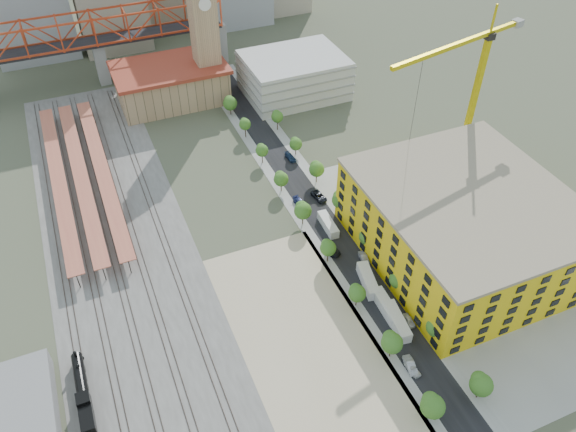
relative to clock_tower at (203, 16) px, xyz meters
name	(u,v)px	position (x,y,z in m)	size (l,w,h in m)	color
ground	(273,247)	(-8.00, -79.99, -28.70)	(400.00, 400.00, 0.00)	#474C38
ballast_strip	(118,241)	(-44.00, -62.49, -28.67)	(36.00, 165.00, 0.06)	#605E59
dirt_lot	(310,347)	(-12.00, -111.49, -28.67)	(28.00, 67.00, 0.06)	tan
street_asphalt	(306,197)	(8.00, -64.99, -28.67)	(12.00, 170.00, 0.06)	black
sidewalk_west	(288,202)	(2.50, -64.99, -28.68)	(3.00, 170.00, 0.04)	gray
sidewalk_east	(324,192)	(13.50, -64.99, -28.68)	(3.00, 170.00, 0.04)	gray
construction_pad	(467,249)	(37.00, -99.99, -28.67)	(50.00, 90.00, 0.06)	gray
rail_tracks	(111,242)	(-45.80, -62.49, -28.55)	(26.56, 160.00, 0.18)	#382B23
platform_canopies	(80,174)	(-49.00, -34.99, -24.70)	(16.00, 80.00, 4.12)	#BE6749
station_hall	(171,83)	(-13.00, 2.01, -22.03)	(38.00, 24.00, 13.10)	tan
clock_tower	(203,16)	(0.00, 0.00, 0.00)	(12.00, 12.00, 52.00)	tan
parking_garage	(294,75)	(28.00, -9.99, -21.70)	(34.00, 26.00, 14.00)	silver
truss_bridge	(94,33)	(-33.00, 25.01, -9.83)	(94.00, 9.60, 25.60)	gray
construction_building	(465,225)	(34.00, -99.99, -19.29)	(44.60, 50.60, 18.80)	gold
street_trees	(321,219)	(8.00, -74.99, -28.70)	(15.40, 124.40, 8.00)	#2D681F
distant_hills	(197,67)	(37.28, 180.01, -108.23)	(647.00, 264.00, 227.00)	#4C6B59
locomotive	(82,390)	(-58.00, -104.34, -26.86)	(2.55, 19.67, 4.92)	black
tower_crane	(472,78)	(52.58, -70.49, 1.54)	(45.12, 11.69, 49.00)	gold
site_trailer_a	(397,321)	(8.00, -113.61, -27.29)	(2.71, 10.30, 2.82)	silver
site_trailer_b	(386,306)	(8.00, -108.92, -27.35)	(2.59, 9.84, 2.69)	silver
site_trailer_c	(368,281)	(8.00, -100.54, -27.30)	(2.69, 10.22, 2.80)	silver
site_trailer_d	(328,224)	(8.00, -79.07, -27.44)	(2.42, 9.19, 2.52)	silver
car_0	(413,369)	(5.00, -124.98, -27.98)	(1.69, 4.21, 1.43)	#BCBCBC
car_1	(410,365)	(5.00, -124.04, -27.91)	(1.67, 4.80, 1.58)	#ADAEB3
car_2	(332,249)	(5.00, -87.30, -27.91)	(2.62, 5.68, 1.58)	black
car_3	(300,203)	(5.00, -67.68, -27.92)	(2.18, 5.37, 1.56)	navy
car_4	(409,321)	(11.00, -114.00, -28.02)	(1.59, 3.96, 1.35)	silver
car_5	(364,258)	(11.00, -93.22, -27.94)	(1.61, 4.62, 1.52)	gray
car_6	(319,197)	(11.00, -67.18, -27.92)	(2.59, 5.61, 1.56)	black
car_7	(290,157)	(11.00, -46.74, -27.98)	(2.02, 4.96, 1.44)	#1A2D4E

